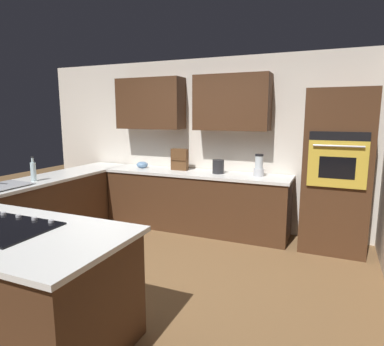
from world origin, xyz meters
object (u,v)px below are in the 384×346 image
mixing_bowl (142,165)px  wall_oven (336,172)px  kettle (218,167)px  cooktop (2,228)px  blender (259,167)px  spice_rack (180,159)px  dish_soap_bottle (33,171)px

mixing_bowl → wall_oven: bearing=179.3°
kettle → cooktop: bearing=76.0°
blender → spice_rack: size_ratio=0.94×
blender → kettle: (0.60, 0.00, -0.03)m
mixing_bowl → blender: bearing=180.0°
cooktop → dish_soap_bottle: dish_soap_bottle is taller
wall_oven → blender: bearing=-2.1°
blender → dish_soap_bottle: bearing=29.9°
blender → dish_soap_bottle: size_ratio=0.96×
mixing_bowl → kettle: (-1.30, 0.00, 0.05)m
mixing_bowl → dish_soap_bottle: size_ratio=0.57×
blender → kettle: bearing=0.0°
cooktop → blender: size_ratio=2.43×
cooktop → mixing_bowl: size_ratio=4.06×
spice_rack → kettle: (-0.65, 0.05, -0.07)m
kettle → dish_soap_bottle: size_ratio=0.62×
wall_oven → mixing_bowl: bearing=-0.7°
cooktop → kettle: (-0.74, -2.96, 0.09)m
mixing_bowl → kettle: 1.30m
wall_oven → mixing_bowl: size_ratio=11.06×
blender → dish_soap_bottle: dish_soap_bottle is taller
cooktop → dish_soap_bottle: 1.94m
cooktop → spice_rack: (-0.09, -3.01, 0.16)m
blender → mixing_bowl: (1.90, 0.00, -0.08)m
wall_oven → dish_soap_bottle: bearing=22.1°
cooktop → wall_oven: bearing=-128.7°
mixing_bowl → dish_soap_bottle: dish_soap_bottle is taller
kettle → dish_soap_bottle: 2.52m
blender → dish_soap_bottle: 3.02m
dish_soap_bottle → wall_oven: bearing=-157.9°
spice_rack → dish_soap_bottle: bearing=48.6°
wall_oven → dish_soap_bottle: wall_oven is taller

